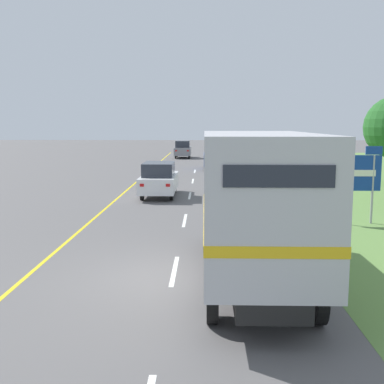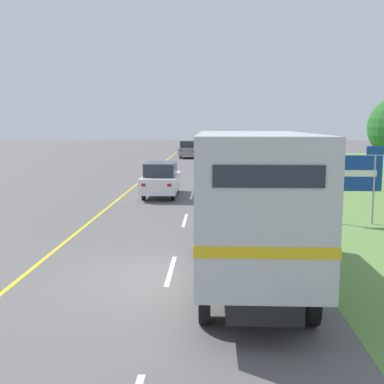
{
  "view_description": "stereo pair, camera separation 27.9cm",
  "coord_description": "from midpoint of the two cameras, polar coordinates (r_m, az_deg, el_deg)",
  "views": [
    {
      "loc": [
        0.78,
        -11.55,
        3.82
      ],
      "look_at": [
        0.3,
        6.81,
        1.2
      ],
      "focal_mm": 45.0,
      "sensor_mm": 36.0,
      "label": 1
    },
    {
      "loc": [
        1.06,
        -11.54,
        3.82
      ],
      "look_at": [
        0.3,
        6.81,
        1.2
      ],
      "focal_mm": 45.0,
      "sensor_mm": 36.0,
      "label": 2
    }
  ],
  "objects": [
    {
      "name": "highway_sign",
      "position": [
        19.31,
        19.36,
        1.88
      ],
      "size": [
        1.94,
        0.09,
        2.97
      ],
      "color": "#9E9EA3",
      "rests_on": "ground"
    },
    {
      "name": "lead_car_blue_ahead",
      "position": [
        40.77,
        3.36,
        4.21
      ],
      "size": [
        1.8,
        4.48,
        2.1
      ],
      "color": "black",
      "rests_on": "ground"
    },
    {
      "name": "centre_dash_near",
      "position": [
        12.79,
        -1.88,
        -9.25
      ],
      "size": [
        0.12,
        2.6,
        0.01
      ],
      "primitive_type": "cube",
      "color": "white",
      "rests_on": "ground"
    },
    {
      "name": "ground_plane",
      "position": [
        12.2,
        -2.1,
        -10.14
      ],
      "size": [
        200.0,
        200.0,
        0.0
      ],
      "primitive_type": "plane",
      "color": "#5B5959"
    },
    {
      "name": "centre_dash_mid_a",
      "position": [
        19.18,
        -0.43,
        -3.36
      ],
      "size": [
        0.12,
        2.6,
        0.01
      ],
      "primitive_type": "cube",
      "color": "white",
      "rests_on": "ground"
    },
    {
      "name": "horse_trailer_truck",
      "position": [
        11.44,
        7.52,
        -1.06
      ],
      "size": [
        2.38,
        8.0,
        3.62
      ],
      "color": "black",
      "rests_on": "ground"
    },
    {
      "name": "centre_dash_farthest",
      "position": [
        38.77,
        1.0,
        2.47
      ],
      "size": [
        0.12,
        2.6,
        0.01
      ],
      "primitive_type": "cube",
      "color": "white",
      "rests_on": "ground"
    },
    {
      "name": "centre_dash_far",
      "position": [
        32.21,
        0.71,
        1.32
      ],
      "size": [
        0.12,
        2.6,
        0.01
      ],
      "primitive_type": "cube",
      "color": "white",
      "rests_on": "ground"
    },
    {
      "name": "edge_line_yellow",
      "position": [
        30.0,
        -6.51,
        0.76
      ],
      "size": [
        0.12,
        68.79,
        0.01
      ],
      "primitive_type": "cube",
      "color": "yellow",
      "rests_on": "ground"
    },
    {
      "name": "centre_dash_mid_b",
      "position": [
        25.67,
        0.29,
        -0.43
      ],
      "size": [
        0.12,
        2.6,
        0.01
      ],
      "primitive_type": "cube",
      "color": "white",
      "rests_on": "ground"
    },
    {
      "name": "lead_car_white",
      "position": [
        25.4,
        -3.37,
        1.55
      ],
      "size": [
        1.8,
        4.44,
        1.8
      ],
      "color": "black",
      "rests_on": "ground"
    },
    {
      "name": "lead_car_grey_ahead",
      "position": [
        53.88,
        -0.37,
        5.09
      ],
      "size": [
        1.8,
        4.06,
        1.92
      ],
      "color": "black",
      "rests_on": "ground"
    }
  ]
}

